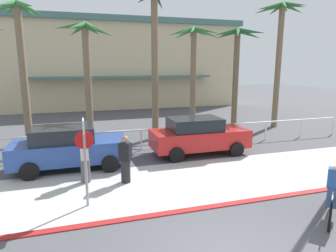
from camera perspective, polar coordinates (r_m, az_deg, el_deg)
name	(u,v)px	position (r m, az deg, el deg)	size (l,w,h in m)	color
ground_plane	(136,143)	(15.76, -6.26, -3.21)	(80.00, 80.00, 0.00)	#4C4C51
sidewalk_strip	(168,184)	(10.40, -0.08, -11.02)	(44.00, 4.00, 0.02)	beige
curb_paint	(188,210)	(8.68, 3.94, -15.82)	(44.00, 0.24, 0.03)	maroon
building_backdrop	(116,64)	(32.56, -10.06, 11.67)	(23.46, 12.07, 8.26)	beige
rail_fence	(141,133)	(14.13, -5.18, -1.41)	(23.09, 0.08, 1.04)	white
stop_sign_bike_lane	(85,150)	(8.61, -15.70, -4.55)	(0.52, 0.56, 2.56)	gray
palm_tree_2	(20,42)	(16.54, -26.56, 14.17)	(2.79, 3.08, 7.05)	#756047
palm_tree_3	(86,54)	(16.17, -15.46, 13.15)	(2.94, 3.19, 6.18)	#756047
palm_tree_4	(155,35)	(16.21, -2.53, 17.16)	(2.83, 3.13, 7.82)	#756047
palm_tree_5	(194,49)	(19.08, 5.08, 14.54)	(3.39, 3.38, 6.39)	#756047
palm_tree_6	(237,54)	(19.33, 13.13, 13.25)	(3.34, 3.15, 6.27)	brown
palm_tree_7	(280,31)	(20.74, 20.73, 16.68)	(3.46, 3.63, 7.87)	#756047
car_blue_1	(69,147)	(12.23, -18.50, -3.89)	(4.40, 2.02, 1.69)	#284793
car_red_2	(198,135)	(13.60, 5.86, -1.80)	(4.40, 2.02, 1.69)	red
cyclist_black_0	(333,194)	(9.05, 29.14, -11.41)	(1.39, 1.26, 1.50)	black
pedestrian_0	(85,160)	(10.62, -15.70, -6.28)	(0.33, 0.41, 1.77)	#4C4C51
pedestrian_1	(125,161)	(10.35, -8.19, -6.73)	(0.48, 0.45, 1.68)	#232326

